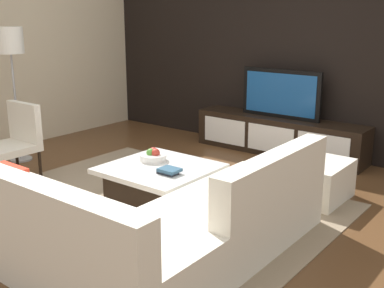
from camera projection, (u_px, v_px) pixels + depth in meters
The scene contains 12 objects.
ground_plane at pixel (161, 207), 4.72m from camera, with size 14.00×14.00×0.00m, color brown.
feature_wall_back at pixel (294, 48), 6.40m from camera, with size 6.40×0.12×2.80m, color black.
area_rug at pixel (154, 205), 4.78m from camera, with size 3.44×2.65×0.01m, color gray.
media_console at pixel (279, 136), 6.48m from camera, with size 2.37×0.48×0.50m.
television at pixel (281, 94), 6.33m from camera, with size 1.12×0.06×0.64m.
sectional_couch at pixel (135, 224), 3.68m from camera, with size 2.37×2.35×0.82m.
coffee_table at pixel (160, 183), 4.80m from camera, with size 1.01×0.99×0.38m.
accent_chair_near at pixel (16, 138), 5.43m from camera, with size 0.54×0.54×0.87m.
floor_lamp at pixel (10, 48), 5.87m from camera, with size 0.33×0.33×1.69m.
ottoman at pixel (311, 179), 4.93m from camera, with size 0.70×0.70×0.40m, color silver.
fruit_bowl at pixel (153, 156), 4.93m from camera, with size 0.28×0.28×0.14m.
book_stack at pixel (169, 171), 4.52m from camera, with size 0.21×0.16×0.06m.
Camera 1 is at (2.94, -3.27, 1.85)m, focal length 44.87 mm.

